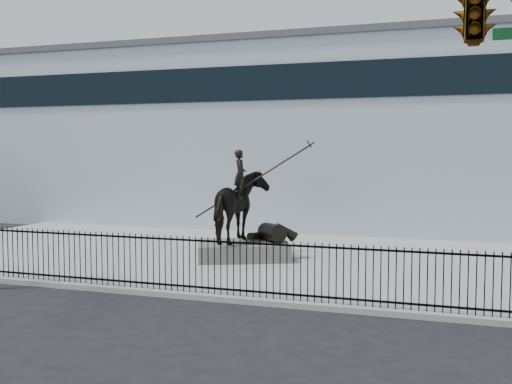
% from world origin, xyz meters
% --- Properties ---
extents(ground, '(120.00, 120.00, 0.00)m').
position_xyz_m(ground, '(0.00, 0.00, 0.00)').
color(ground, black).
rests_on(ground, ground).
extents(plaza, '(30.00, 12.00, 0.15)m').
position_xyz_m(plaza, '(0.00, 7.00, 0.07)').
color(plaza, '#969693').
rests_on(plaza, ground).
extents(building, '(44.00, 14.00, 9.00)m').
position_xyz_m(building, '(0.00, 20.00, 4.50)').
color(building, silver).
rests_on(building, ground).
extents(picket_fence, '(22.10, 0.10, 1.50)m').
position_xyz_m(picket_fence, '(0.00, 1.25, 0.90)').
color(picket_fence, black).
rests_on(picket_fence, plaza).
extents(statue_plinth, '(3.72, 3.23, 0.59)m').
position_xyz_m(statue_plinth, '(-1.41, 6.34, 0.44)').
color(statue_plinth, '#595651').
rests_on(statue_plinth, plaza).
extents(equestrian_statue, '(3.68, 3.11, 3.39)m').
position_xyz_m(equestrian_statue, '(-1.35, 6.36, 1.96)').
color(equestrian_statue, black).
rests_on(equestrian_statue, statue_plinth).
extents(traffic_signal_right, '(2.17, 6.86, 7.00)m').
position_xyz_m(traffic_signal_right, '(6.47, -2.00, 4.85)').
color(traffic_signal_right, '#262823').
rests_on(traffic_signal_right, ground).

